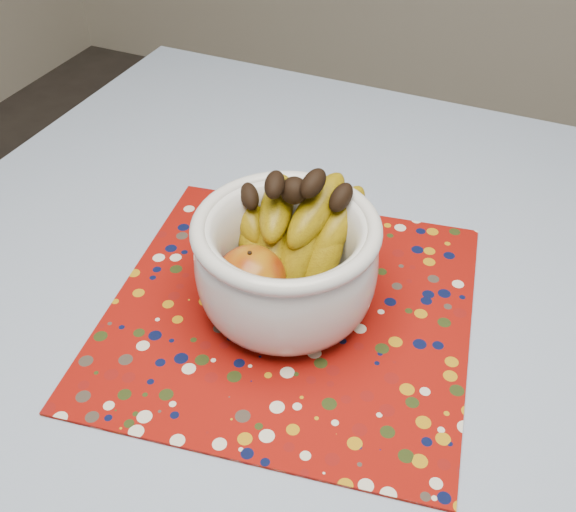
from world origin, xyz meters
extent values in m
cube|color=brown|center=(0.00, 0.00, 0.73)|extent=(1.20, 1.20, 0.04)
cylinder|color=brown|center=(-0.53, 0.53, 0.35)|extent=(0.06, 0.06, 0.71)
cube|color=slate|center=(0.00, 0.00, 0.76)|extent=(1.32, 1.32, 0.01)
cube|color=maroon|center=(-0.10, 0.05, 0.76)|extent=(0.49, 0.49, 0.00)
cylinder|color=silver|center=(-0.10, 0.06, 0.77)|extent=(0.11, 0.11, 0.01)
cylinder|color=silver|center=(-0.10, 0.06, 0.78)|extent=(0.16, 0.16, 0.01)
torus|color=silver|center=(-0.10, 0.06, 0.88)|extent=(0.21, 0.21, 0.02)
ellipsoid|color=#6D1004|center=(-0.14, 0.03, 0.82)|extent=(0.08, 0.08, 0.07)
sphere|color=black|center=(-0.12, 0.11, 0.90)|extent=(0.03, 0.03, 0.03)
camera|label=1|loc=(0.13, -0.48, 1.35)|focal=42.00mm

